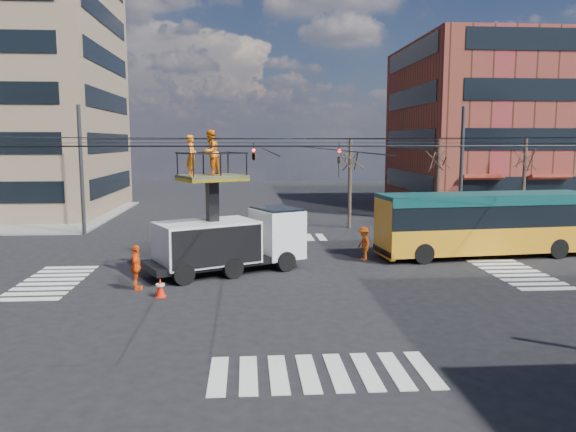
{
  "coord_description": "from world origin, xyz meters",
  "views": [
    {
      "loc": [
        -1.88,
        -23.39,
        5.8
      ],
      "look_at": [
        0.04,
        2.38,
        2.35
      ],
      "focal_mm": 35.0,
      "sensor_mm": 36.0,
      "label": 1
    }
  ],
  "objects_px": {
    "traffic_cone": "(160,288)",
    "worker_ground": "(136,267)",
    "utility_truck": "(229,226)",
    "city_bus": "(486,223)",
    "flagger": "(364,243)"
  },
  "relations": [
    {
      "from": "traffic_cone",
      "to": "worker_ground",
      "type": "xyz_separation_m",
      "value": [
        -1.08,
        1.13,
        0.53
      ]
    },
    {
      "from": "utility_truck",
      "to": "traffic_cone",
      "type": "bearing_deg",
      "value": -148.7
    },
    {
      "from": "city_bus",
      "to": "traffic_cone",
      "type": "distance_m",
      "value": 16.66
    },
    {
      "from": "city_bus",
      "to": "utility_truck",
      "type": "bearing_deg",
      "value": -175.03
    },
    {
      "from": "utility_truck",
      "to": "worker_ground",
      "type": "xyz_separation_m",
      "value": [
        -3.57,
        -2.79,
        -1.16
      ]
    },
    {
      "from": "traffic_cone",
      "to": "flagger",
      "type": "bearing_deg",
      "value": 33.86
    },
    {
      "from": "utility_truck",
      "to": "flagger",
      "type": "xyz_separation_m",
      "value": [
        6.49,
        2.11,
        -1.23
      ]
    },
    {
      "from": "traffic_cone",
      "to": "worker_ground",
      "type": "distance_m",
      "value": 1.65
    },
    {
      "from": "utility_truck",
      "to": "city_bus",
      "type": "height_order",
      "value": "utility_truck"
    },
    {
      "from": "worker_ground",
      "to": "city_bus",
      "type": "bearing_deg",
      "value": -78.44
    },
    {
      "from": "flagger",
      "to": "city_bus",
      "type": "bearing_deg",
      "value": 82.04
    },
    {
      "from": "utility_truck",
      "to": "city_bus",
      "type": "relative_size",
      "value": 0.65
    },
    {
      "from": "traffic_cone",
      "to": "worker_ground",
      "type": "bearing_deg",
      "value": 133.87
    },
    {
      "from": "city_bus",
      "to": "flagger",
      "type": "bearing_deg",
      "value": 177.6
    },
    {
      "from": "city_bus",
      "to": "worker_ground",
      "type": "xyz_separation_m",
      "value": [
        -16.39,
        -5.32,
        -0.83
      ]
    }
  ]
}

